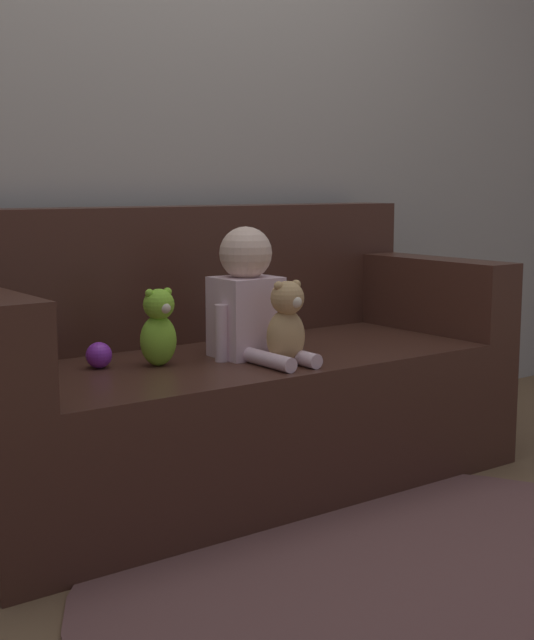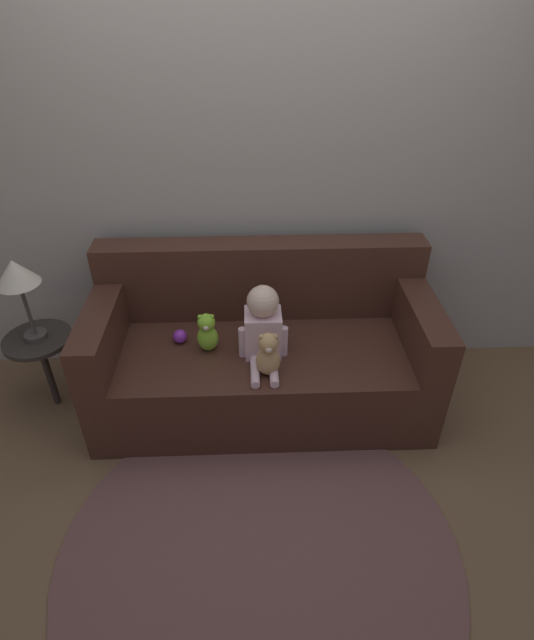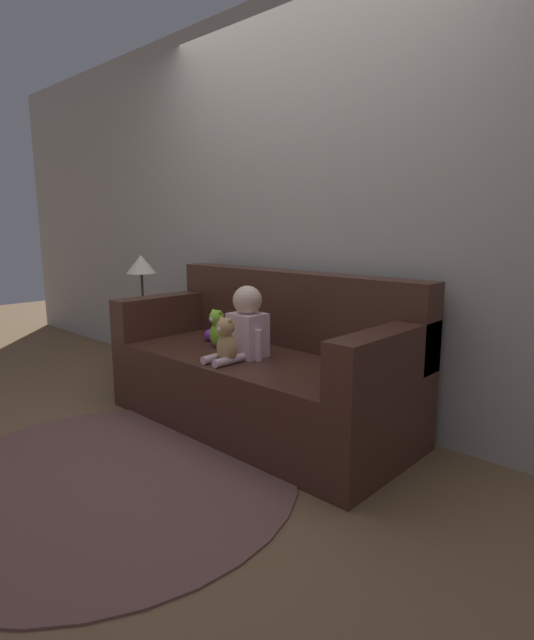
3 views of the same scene
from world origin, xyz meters
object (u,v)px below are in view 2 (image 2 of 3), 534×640
Objects in this scene: couch at (263,353)px; plush_toy_side at (207,333)px; person_baby at (263,326)px; teddy_bear_brown at (268,355)px; side_table at (26,304)px; toy_ball at (180,336)px.

couch is 0.39m from plush_toy_side.
couch is 7.97× the size of plush_toy_side.
person_baby is 0.31m from plush_toy_side.
couch reaches higher than person_baby.
teddy_bear_brown is at bearing -86.22° from couch.
teddy_bear_brown is (0.02, -0.31, 0.24)m from couch.
person_baby is 0.42× the size of side_table.
couch is at bearing 17.84° from plush_toy_side.
couch is 1.93× the size of side_table.
person_baby is at bearing -8.22° from plush_toy_side.
couch is at bearing 2.49° from toy_ball.
couch reaches higher than plush_toy_side.
person_baby is 1.75× the size of plush_toy_side.
plush_toy_side reaches higher than toy_ball.
side_table is (-0.94, 0.08, 0.15)m from plush_toy_side.
teddy_bear_brown is 1.09× the size of plush_toy_side.
couch is at bearing 0.53° from side_table.
person_baby is (-0.00, -0.14, 0.30)m from couch.
side_table is at bearing 179.38° from toy_ball.
couch is 0.48m from toy_ball.
side_table is at bearing 166.77° from teddy_bear_brown.
plush_toy_side is (-0.30, -0.10, 0.23)m from couch.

